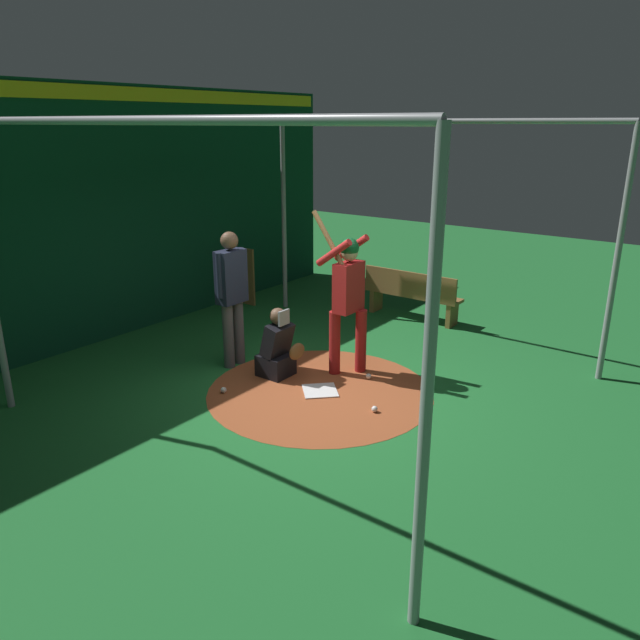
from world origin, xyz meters
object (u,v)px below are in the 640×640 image
Objects in this scene: home_plate at (320,391)px; baseball_1 at (368,376)px; batter at (348,292)px; bat_rack at (236,276)px; bench at (412,294)px; umpire at (231,291)px; baseball_0 at (224,390)px; catcher at (278,350)px; baseball_2 at (375,409)px.

baseball_1 reaches higher than home_plate.
bat_rack is at bearing 156.58° from batter.
bench is at bearing 18.00° from bat_rack.
home_plate is 0.40× the size of bat_rack.
batter is at bearing 27.23° from umpire.
bench is 23.15× the size of baseball_0.
batter is 29.31× the size of baseball_0.
home_plate is at bearing 39.33° from baseball_0.
baseball_1 is (3.96, -1.58, -0.45)m from bat_rack.
umpire is at bearing -174.43° from catcher.
catcher reaches higher than bench.
catcher is 12.82× the size of baseball_0.
home_plate is 5.68× the size of baseball_1.
bat_rack is at bearing 133.82° from umpire.
batter is at bearing 175.31° from baseball_1.
bat_rack is 14.20× the size of baseball_1.
catcher is 0.92m from baseball_0.
batter is 1.64m from baseball_2.
catcher is 0.90× the size of bat_rack.
baseball_2 is at bearing 21.09° from baseball_0.
bat_rack is (-2.18, 2.28, -0.57)m from umpire.
umpire reaches higher than bench.
bat_rack is 3.32m from bench.
baseball_1 is at bearing 126.82° from baseball_2.
umpire is 2.56m from baseball_2.
baseball_1 is at bearing -72.88° from bench.
baseball_2 is (0.86, -0.08, 0.03)m from home_plate.
baseball_0 is at bearing -140.67° from home_plate.
baseball_1 is at bearing 31.00° from catcher.
home_plate is 0.44× the size of catcher.
bench is (3.16, 1.03, -0.04)m from bat_rack.
baseball_1 is at bearing 21.27° from umpire.
baseball_2 is at bearing -53.18° from baseball_1.
umpire is 3.50m from bench.
bat_rack is 5.12m from baseball_2.
batter is 2.70m from bench.
bat_rack is (-3.67, 2.27, 0.48)m from home_plate.
baseball_2 is at bearing -67.82° from bench.
umpire is 25.28× the size of baseball_1.
catcher is at bearing 174.73° from home_plate.
batter is (-0.09, 0.72, 1.12)m from home_plate.
umpire is at bearing -106.40° from bench.
home_plate is 0.86m from baseball_2.
baseball_1 is at bearing 67.47° from home_plate.
bat_rack reaches higher than catcher.
home_plate is at bearing -5.27° from catcher.
bat_rack reaches higher than baseball_2.
batter reaches higher than baseball_2.
baseball_1 is at bearing 49.98° from baseball_0.
bench is at bearing 98.94° from home_plate.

